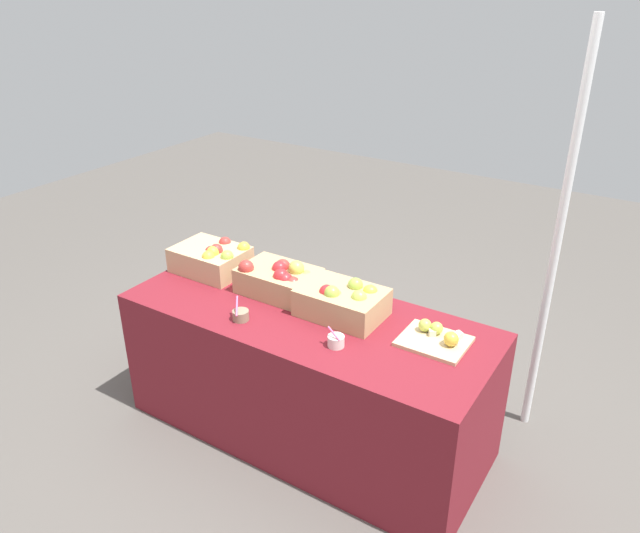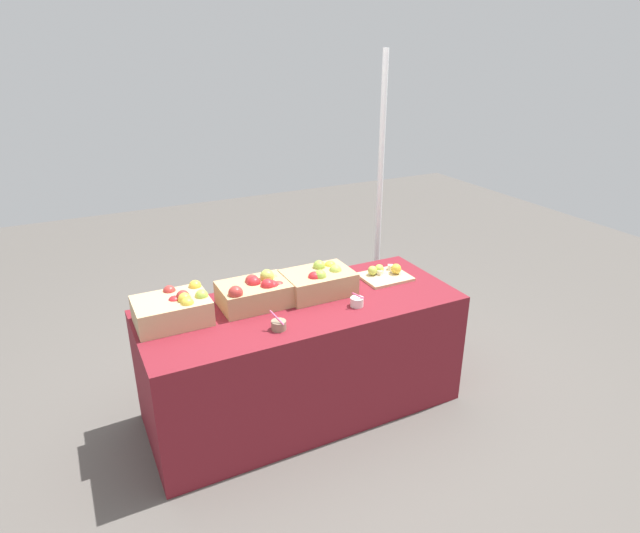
% 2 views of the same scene
% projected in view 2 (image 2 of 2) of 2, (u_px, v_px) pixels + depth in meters
% --- Properties ---
extents(ground_plane, '(10.00, 10.00, 0.00)m').
position_uv_depth(ground_plane, '(303.00, 406.00, 3.45)').
color(ground_plane, '#56514C').
extents(table, '(1.90, 0.76, 0.74)m').
position_uv_depth(table, '(303.00, 357.00, 3.30)').
color(table, maroon).
rests_on(table, ground_plane).
extents(apple_crate_left, '(0.40, 0.30, 0.19)m').
position_uv_depth(apple_crate_left, '(174.00, 309.00, 2.93)').
color(apple_crate_left, tan).
rests_on(apple_crate_left, table).
extents(apple_crate_middle, '(0.40, 0.28, 0.19)m').
position_uv_depth(apple_crate_middle, '(256.00, 292.00, 3.12)').
color(apple_crate_middle, tan).
rests_on(apple_crate_middle, table).
extents(apple_crate_right, '(0.41, 0.29, 0.19)m').
position_uv_depth(apple_crate_right, '(319.00, 281.00, 3.27)').
color(apple_crate_right, tan).
rests_on(apple_crate_right, table).
extents(cutting_board_front, '(0.31, 0.25, 0.09)m').
position_uv_depth(cutting_board_front, '(385.00, 274.00, 3.51)').
color(cutting_board_front, '#D1B284').
rests_on(cutting_board_front, table).
extents(sample_bowl_near, '(0.08, 0.09, 0.11)m').
position_uv_depth(sample_bowl_near, '(279.00, 325.00, 2.87)').
color(sample_bowl_near, gray).
rests_on(sample_bowl_near, table).
extents(sample_bowl_mid, '(0.08, 0.08, 0.10)m').
position_uv_depth(sample_bowl_mid, '(357.00, 302.00, 3.12)').
color(sample_bowl_mid, silver).
rests_on(sample_bowl_mid, table).
extents(tent_pole, '(0.04, 0.04, 2.13)m').
position_uv_depth(tent_pole, '(379.00, 200.00, 4.04)').
color(tent_pole, white).
rests_on(tent_pole, ground_plane).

